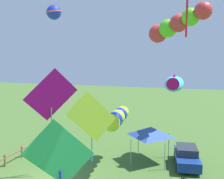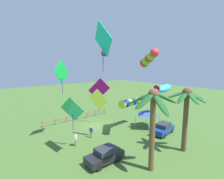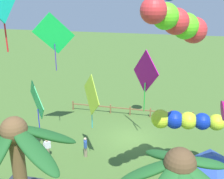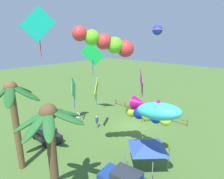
# 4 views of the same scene
# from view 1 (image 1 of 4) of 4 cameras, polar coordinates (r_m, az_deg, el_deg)

# --- Properties ---
(parked_car_1) EXTENTS (4.11, 2.26, 1.51)m
(parked_car_1) POSITION_cam_1_polar(r_m,az_deg,el_deg) (21.19, 16.34, -14.13)
(parked_car_1) COLOR navy
(parked_car_1) RESTS_ON ground
(festival_tent) EXTENTS (2.86, 2.86, 2.85)m
(festival_tent) POSITION_cam_1_polar(r_m,az_deg,el_deg) (20.92, 8.66, -9.24)
(festival_tent) COLOR #9E9EA3
(festival_tent) RESTS_ON ground
(kite_ball_0) EXTENTS (1.56, 1.56, 1.04)m
(kite_ball_0) POSITION_cam_1_polar(r_m,az_deg,el_deg) (19.45, -12.86, 16.46)
(kite_ball_0) COLOR blue
(kite_diamond_3) EXTENTS (2.00, 2.03, 3.90)m
(kite_diamond_3) POSITION_cam_1_polar(r_m,az_deg,el_deg) (10.13, -11.61, -14.17)
(kite_diamond_3) COLOR #31BC67
(kite_fish_4) EXTENTS (3.59, 1.65, 1.60)m
(kite_fish_4) POSITION_cam_1_polar(r_m,az_deg,el_deg) (21.36, 13.68, 1.36)
(kite_fish_4) COLOR #39C8E4
(kite_diamond_5) EXTENTS (2.28, 2.97, 5.12)m
(kite_diamond_5) POSITION_cam_1_polar(r_m,az_deg,el_deg) (17.92, -13.49, -1.36)
(kite_diamond_5) COLOR #B20C87
(kite_tube_6) EXTENTS (4.65, 1.35, 1.25)m
(kite_tube_6) POSITION_cam_1_polar(r_m,az_deg,el_deg) (19.44, 1.06, -6.33)
(kite_tube_6) COLOR #CDE92A
(kite_diamond_7) EXTENTS (1.69, 2.15, 3.75)m
(kite_diamond_7) POSITION_cam_1_polar(r_m,az_deg,el_deg) (13.36, -4.59, -6.25)
(kite_diamond_7) COLOR #B0D633
(kite_tube_8) EXTENTS (2.87, 4.02, 2.22)m
(kite_tube_8) POSITION_cam_1_polar(r_m,az_deg,el_deg) (17.39, 14.05, 13.89)
(kite_tube_8) COLOR red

